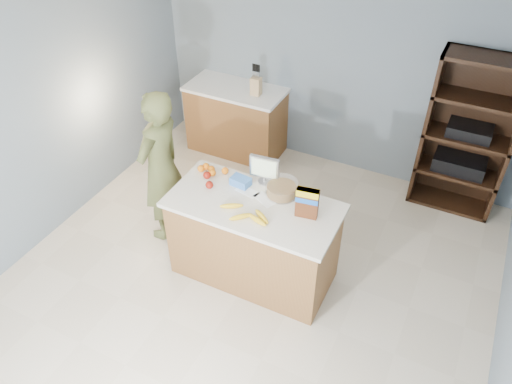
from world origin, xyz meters
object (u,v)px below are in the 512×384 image
at_px(person, 161,168).
at_px(cereal_box, 307,201).
at_px(counter_peninsula, 254,243).
at_px(shelving_unit, 467,138).
at_px(tv, 264,168).

xyz_separation_m(person, cereal_box, (1.60, -0.11, 0.23)).
relative_size(counter_peninsula, shelving_unit, 0.87).
bearing_deg(shelving_unit, tv, -132.95).
bearing_deg(shelving_unit, counter_peninsula, -127.11).
relative_size(person, tv, 5.91).
relative_size(counter_peninsula, person, 0.94).
distance_m(person, tv, 1.10).
bearing_deg(shelving_unit, person, -144.73).
distance_m(counter_peninsula, tv, 0.72).
relative_size(counter_peninsula, cereal_box, 5.40).
bearing_deg(tv, cereal_box, -27.13).
bearing_deg(tv, shelving_unit, 47.05).
bearing_deg(cereal_box, counter_peninsula, -173.35).
bearing_deg(cereal_box, tv, 152.87).
bearing_deg(person, tv, 100.57).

